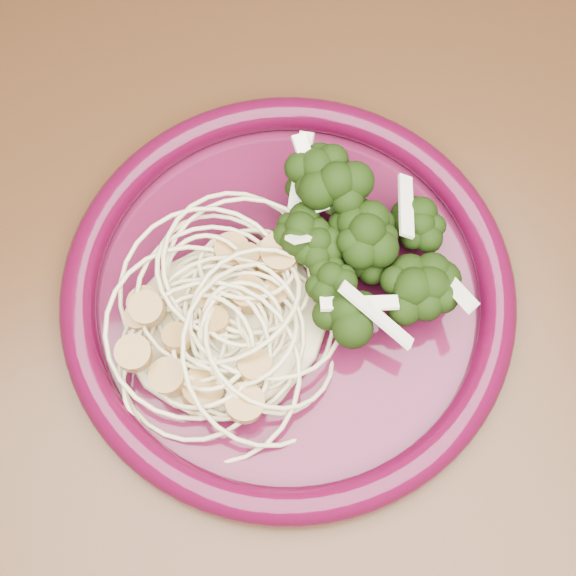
# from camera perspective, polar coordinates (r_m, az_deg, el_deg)

# --- Properties ---
(dining_table) EXTENTS (1.20, 0.80, 0.75)m
(dining_table) POSITION_cam_1_polar(r_m,az_deg,el_deg) (0.64, 2.71, -8.62)
(dining_table) COLOR #472814
(dining_table) RESTS_ON ground
(dinner_plate) EXTENTS (0.36, 0.36, 0.03)m
(dinner_plate) POSITION_cam_1_polar(r_m,az_deg,el_deg) (0.55, 0.00, -0.33)
(dinner_plate) COLOR #440C23
(dinner_plate) RESTS_ON dining_table
(spaghetti_pile) EXTENTS (0.16, 0.14, 0.03)m
(spaghetti_pile) POSITION_cam_1_polar(r_m,az_deg,el_deg) (0.53, -4.50, -2.31)
(spaghetti_pile) COLOR beige
(spaghetti_pile) RESTS_ON dinner_plate
(scallop_cluster) EXTENTS (0.15, 0.15, 0.04)m
(scallop_cluster) POSITION_cam_1_polar(r_m,az_deg,el_deg) (0.50, -4.81, -0.88)
(scallop_cluster) COLOR #A87C3B
(scallop_cluster) RESTS_ON spaghetti_pile
(broccoli_pile) EXTENTS (0.11, 0.16, 0.05)m
(broccoli_pile) POSITION_cam_1_polar(r_m,az_deg,el_deg) (0.55, 5.38, 3.34)
(broccoli_pile) COLOR black
(broccoli_pile) RESTS_ON dinner_plate
(onion_garnish) EXTENTS (0.08, 0.10, 0.05)m
(onion_garnish) POSITION_cam_1_polar(r_m,az_deg,el_deg) (0.52, 5.69, 4.81)
(onion_garnish) COLOR white
(onion_garnish) RESTS_ON broccoli_pile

